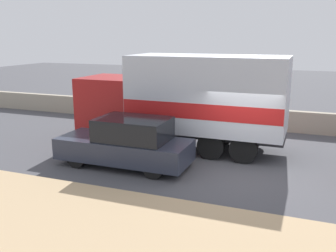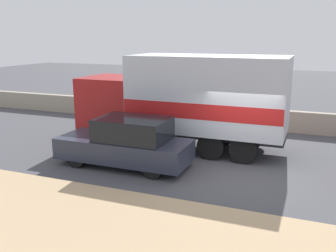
% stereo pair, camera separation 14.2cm
% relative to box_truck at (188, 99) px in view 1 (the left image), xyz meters
% --- Properties ---
extents(ground_plane, '(80.00, 80.00, 0.00)m').
position_rel_box_truck_xyz_m(ground_plane, '(2.37, -2.07, -1.96)').
color(ground_plane, '#47474C').
extents(stone_wall_backdrop, '(60.00, 0.35, 0.99)m').
position_rel_box_truck_xyz_m(stone_wall_backdrop, '(2.37, 4.17, -1.47)').
color(stone_wall_backdrop, '#A39984').
rests_on(stone_wall_backdrop, ground_plane).
extents(box_truck, '(8.13, 2.56, 3.63)m').
position_rel_box_truck_xyz_m(box_truck, '(0.00, 0.00, 0.00)').
color(box_truck, maroon).
rests_on(box_truck, ground_plane).
extents(car_hatchback, '(4.54, 1.77, 1.69)m').
position_rel_box_truck_xyz_m(car_hatchback, '(-1.24, -2.77, -1.14)').
color(car_hatchback, '#282D3D').
rests_on(car_hatchback, ground_plane).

